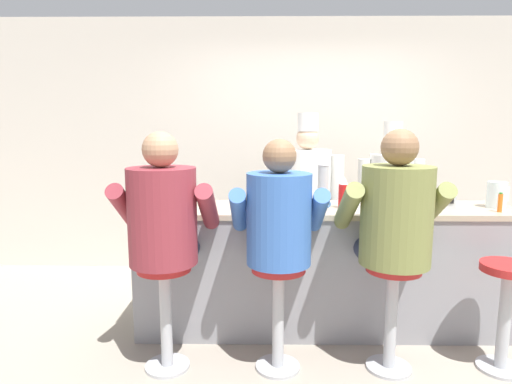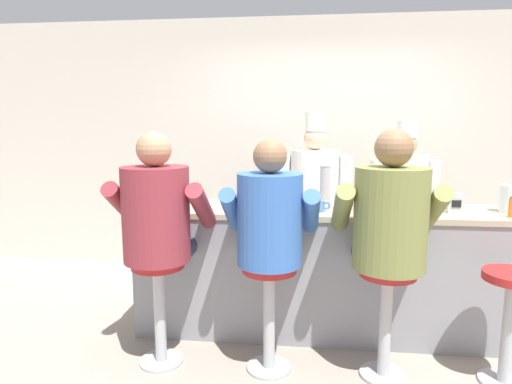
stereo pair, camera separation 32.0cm
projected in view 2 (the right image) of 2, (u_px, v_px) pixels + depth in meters
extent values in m
plane|color=#9E9384|center=(325.00, 349.00, 3.04)|extent=(20.00, 20.00, 0.00)
cube|color=beige|center=(320.00, 147.00, 4.60)|extent=(10.00, 0.06, 2.70)
cube|color=gray|center=(325.00, 273.00, 3.27)|extent=(2.82, 0.59, 0.92)
cube|color=tan|center=(326.00, 211.00, 3.20)|extent=(2.88, 0.62, 0.04)
cylinder|color=red|center=(344.00, 198.00, 3.12)|extent=(0.08, 0.08, 0.18)
cone|color=white|center=(345.00, 181.00, 3.10)|extent=(0.06, 0.06, 0.06)
cylinder|color=yellow|center=(422.00, 202.00, 3.02)|extent=(0.07, 0.07, 0.15)
cone|color=yellow|center=(423.00, 188.00, 3.00)|extent=(0.06, 0.06, 0.06)
cylinder|color=orange|center=(511.00, 208.00, 2.88)|extent=(0.03, 0.03, 0.13)
cylinder|color=#287F2D|center=(512.00, 197.00, 2.87)|extent=(0.02, 0.02, 0.01)
cylinder|color=silver|center=(510.00, 199.00, 3.03)|extent=(0.14, 0.14, 0.20)
cylinder|color=white|center=(174.00, 204.00, 3.34)|extent=(0.23, 0.23, 0.02)
ellipsoid|color=#E0BC60|center=(174.00, 201.00, 3.33)|extent=(0.10, 0.08, 0.03)
cylinder|color=white|center=(357.00, 205.00, 3.18)|extent=(0.14, 0.14, 0.06)
cylinder|color=white|center=(271.00, 201.00, 3.25)|extent=(0.09, 0.09, 0.09)
torus|color=white|center=(279.00, 201.00, 3.24)|extent=(0.06, 0.02, 0.06)
cylinder|color=#4C7AB2|center=(318.00, 206.00, 3.08)|extent=(0.09, 0.09, 0.08)
torus|color=#4C7AB2|center=(326.00, 206.00, 3.07)|extent=(0.06, 0.02, 0.06)
cylinder|color=#B7BABF|center=(325.00, 186.00, 3.26)|extent=(0.08, 0.08, 0.31)
cylinder|color=silver|center=(326.00, 166.00, 3.24)|extent=(0.09, 0.09, 0.01)
cube|color=silver|center=(455.00, 203.00, 3.02)|extent=(0.10, 0.06, 0.14)
cube|color=black|center=(457.00, 204.00, 2.99)|extent=(0.06, 0.01, 0.05)
cylinder|color=#B2B5BA|center=(161.00, 361.00, 2.88)|extent=(0.29, 0.29, 0.02)
cylinder|color=#B2B5BA|center=(160.00, 312.00, 2.82)|extent=(0.08, 0.08, 0.67)
cylinder|color=red|center=(158.00, 264.00, 2.77)|extent=(0.34, 0.34, 0.05)
cylinder|color=#33384C|center=(153.00, 248.00, 2.99)|extent=(0.16, 0.43, 0.16)
cylinder|color=#33384C|center=(183.00, 249.00, 2.96)|extent=(0.16, 0.43, 0.16)
cylinder|color=maroon|center=(156.00, 214.00, 2.72)|extent=(0.43, 0.43, 0.61)
cylinder|color=maroon|center=(123.00, 205.00, 2.87)|extent=(0.11, 0.46, 0.37)
cylinder|color=maroon|center=(202.00, 207.00, 2.81)|extent=(0.11, 0.46, 0.37)
sphere|color=tan|center=(154.00, 149.00, 2.66)|extent=(0.22, 0.22, 0.22)
cylinder|color=#B2B5BA|center=(269.00, 367.00, 2.80)|extent=(0.29, 0.29, 0.02)
cylinder|color=#B2B5BA|center=(269.00, 317.00, 2.74)|extent=(0.08, 0.08, 0.67)
cylinder|color=red|center=(269.00, 268.00, 2.69)|extent=(0.34, 0.34, 0.05)
cylinder|color=#33384C|center=(257.00, 252.00, 2.90)|extent=(0.15, 0.40, 0.15)
cylinder|color=#33384C|center=(287.00, 253.00, 2.87)|extent=(0.15, 0.40, 0.15)
cylinder|color=#3866B7|center=(270.00, 219.00, 2.64)|extent=(0.40, 0.40, 0.57)
cylinder|color=#3866B7|center=(232.00, 210.00, 2.78)|extent=(0.11, 0.44, 0.35)
cylinder|color=#3866B7|center=(311.00, 212.00, 2.72)|extent=(0.11, 0.44, 0.35)
sphere|color=#8C6647|center=(270.00, 156.00, 2.58)|extent=(0.21, 0.21, 0.21)
cylinder|color=#B2B5BA|center=(383.00, 374.00, 2.71)|extent=(0.29, 0.29, 0.02)
cylinder|color=#B2B5BA|center=(385.00, 323.00, 2.66)|extent=(0.08, 0.08, 0.67)
cylinder|color=red|center=(388.00, 272.00, 2.61)|extent=(0.34, 0.34, 0.05)
cylinder|color=#33384C|center=(365.00, 254.00, 2.83)|extent=(0.16, 0.44, 0.16)
cylinder|color=#33384C|center=(399.00, 255.00, 2.81)|extent=(0.16, 0.44, 0.16)
cylinder|color=olive|center=(390.00, 219.00, 2.56)|extent=(0.44, 0.44, 0.62)
cylinder|color=olive|center=(342.00, 209.00, 2.71)|extent=(0.11, 0.47, 0.38)
cylinder|color=olive|center=(432.00, 211.00, 2.65)|extent=(0.11, 0.47, 0.38)
sphere|color=#8C6647|center=(394.00, 148.00, 2.50)|extent=(0.23, 0.23, 0.23)
cylinder|color=#B2B5BA|center=(503.00, 382.00, 2.63)|extent=(0.29, 0.29, 0.02)
cylinder|color=#B2B5BA|center=(509.00, 329.00, 2.58)|extent=(0.08, 0.08, 0.67)
cube|color=#232328|center=(313.00, 257.00, 3.89)|extent=(0.32, 0.18, 0.78)
cube|color=white|center=(313.00, 242.00, 3.81)|extent=(0.29, 0.02, 0.47)
cylinder|color=white|center=(314.00, 183.00, 3.78)|extent=(0.42, 0.42, 0.58)
sphere|color=#DBB28E|center=(315.00, 138.00, 3.72)|extent=(0.20, 0.20, 0.20)
cylinder|color=white|center=(316.00, 122.00, 3.70)|extent=(0.18, 0.18, 0.16)
cylinder|color=white|center=(284.00, 183.00, 3.81)|extent=(0.12, 0.12, 0.50)
cylinder|color=white|center=(345.00, 184.00, 3.75)|extent=(0.12, 0.12, 0.50)
cube|color=#232328|center=(400.00, 253.00, 4.07)|extent=(0.31, 0.17, 0.75)
cube|color=white|center=(402.00, 239.00, 4.00)|extent=(0.28, 0.02, 0.45)
cylinder|color=white|center=(404.00, 185.00, 3.97)|extent=(0.40, 0.40, 0.56)
sphere|color=tan|center=(406.00, 145.00, 3.91)|extent=(0.19, 0.19, 0.19)
cylinder|color=white|center=(407.00, 130.00, 3.89)|extent=(0.17, 0.17, 0.15)
cylinder|color=white|center=(375.00, 185.00, 4.00)|extent=(0.11, 0.11, 0.48)
cylinder|color=white|center=(433.00, 186.00, 3.94)|extent=(0.11, 0.11, 0.48)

